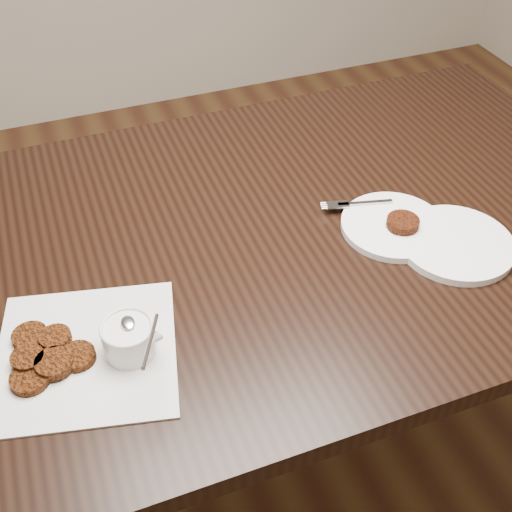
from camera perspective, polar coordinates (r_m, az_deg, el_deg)
The scene contains 7 objects.
floor at distance 1.75m, azimuth 2.20°, elevation -18.97°, with size 4.00×4.00×0.00m, color brown.
table at distance 1.50m, azimuth 2.80°, elevation -8.18°, with size 1.41×0.91×0.75m, color black.
napkin at distance 1.04m, azimuth -14.77°, elevation -8.33°, with size 0.27×0.27×0.00m, color silver.
sauce_ramekin at distance 0.98m, azimuth -11.42°, elevation -6.04°, with size 0.11×0.11×0.12m, color silver, non-canonical shape.
patty_cluster at distance 1.04m, azimuth -18.41°, elevation -8.66°, with size 0.19×0.19×0.02m, color #63290D, non-canonical shape.
plate_with_patty at distance 1.24m, azimuth 12.08°, elevation 2.88°, with size 0.20×0.20×0.03m, color white, non-canonical shape.
plate_empty at distance 1.23m, azimuth 17.25°, elevation 1.05°, with size 0.21×0.21×0.01m, color white.
Camera 1 is at (-0.35, -0.76, 1.54)m, focal length 45.18 mm.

